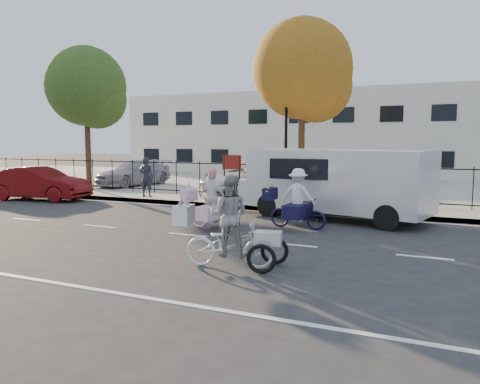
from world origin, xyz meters
The scene contains 20 objects.
ground centered at (0.00, 0.00, 0.00)m, with size 120.00×120.00×0.00m, color #333334.
road_markings centered at (0.00, 0.00, 0.01)m, with size 60.00×9.52×0.01m, color silver, non-canonical shape.
curb centered at (0.00, 5.05, 0.07)m, with size 60.00×0.10×0.15m, color #A8A399.
sidewalk centered at (0.00, 6.10, 0.07)m, with size 60.00×2.20×0.15m, color #A8A399.
parking_lot centered at (0.00, 15.00, 0.07)m, with size 60.00×15.60×0.15m, color #A8A399.
iron_fence centered at (0.00, 7.20, 0.90)m, with size 58.00×0.06×1.50m, color black, non-canonical shape.
building centered at (0.00, 25.00, 3.00)m, with size 34.00×10.00×6.00m, color silver.
lamppost centered at (0.50, 6.80, 3.11)m, with size 0.36×0.36×4.33m.
street_sign centered at (-1.85, 6.80, 1.42)m, with size 0.85×0.06×1.80m.
zebra_trike centered at (2.43, -2.46, 0.73)m, with size 2.20×1.20×1.89m.
unicorn_bike centered at (0.22, 1.01, 0.66)m, with size 1.80×1.27×1.79m.
bull_bike centered at (2.42, 2.14, 0.70)m, with size 1.88×1.29×1.75m.
white_van centered at (2.99, 4.27, 1.25)m, with size 6.75×3.45×2.26m.
red_sedan centered at (-9.62, 3.89, 0.71)m, with size 1.50×4.31×1.42m, color #590A0B.
pedestrian centered at (-5.39, 5.75, 1.00)m, with size 0.62×0.40×1.69m, color black.
lot_car_a centered at (-9.02, 9.68, 0.82)m, with size 1.87×4.59×1.33m, color #A3A5AB.
lot_car_b centered at (-2.52, 9.50, 0.82)m, with size 2.24×4.85×1.35m, color silver.
lot_car_c centered at (1.75, 10.52, 0.78)m, with size 1.34×3.84×1.26m, color #4A4C52.
tree_west centered at (-9.92, 7.50, 5.00)m, with size 3.90×3.90×7.15m.
tree_mid centered at (0.92, 8.01, 5.24)m, with size 4.08×4.08×7.49m.
Camera 1 is at (6.39, -10.80, 2.56)m, focal length 35.00 mm.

